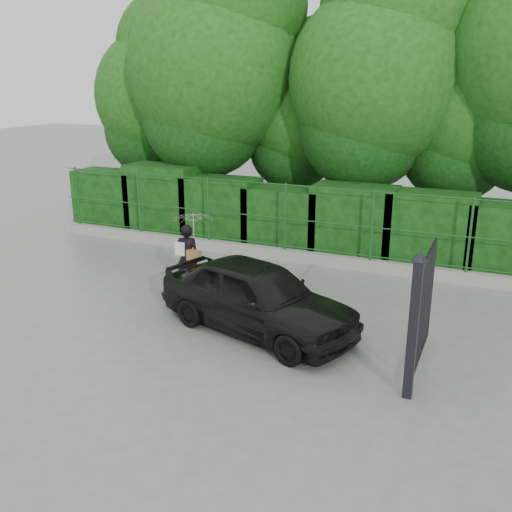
% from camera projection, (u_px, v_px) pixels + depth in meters
% --- Properties ---
extents(ground, '(80.00, 80.00, 0.00)m').
position_uv_depth(ground, '(187.00, 319.00, 11.59)').
color(ground, gray).
extents(kerb, '(14.00, 0.25, 0.30)m').
position_uv_depth(kerb, '(271.00, 253.00, 15.48)').
color(kerb, '#9E9E99').
rests_on(kerb, ground).
extents(fence, '(14.13, 0.06, 1.80)m').
position_uv_depth(fence, '(279.00, 216.00, 15.08)').
color(fence, '#17551D').
rests_on(fence, kerb).
extents(hedge, '(14.20, 1.20, 2.18)m').
position_uv_depth(hedge, '(282.00, 216.00, 16.15)').
color(hedge, black).
rests_on(hedge, ground).
extents(trees, '(17.10, 6.15, 8.08)m').
position_uv_depth(trees, '(351.00, 81.00, 16.54)').
color(trees, black).
rests_on(trees, ground).
extents(gate, '(0.22, 2.33, 2.36)m').
position_uv_depth(gate, '(418.00, 314.00, 8.84)').
color(gate, black).
rests_on(gate, ground).
extents(woman, '(0.94, 0.96, 1.81)m').
position_uv_depth(woman, '(191.00, 239.00, 12.95)').
color(woman, black).
rests_on(woman, ground).
extents(car, '(4.42, 2.79, 1.40)m').
position_uv_depth(car, '(257.00, 297.00, 10.88)').
color(car, black).
rests_on(car, ground).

